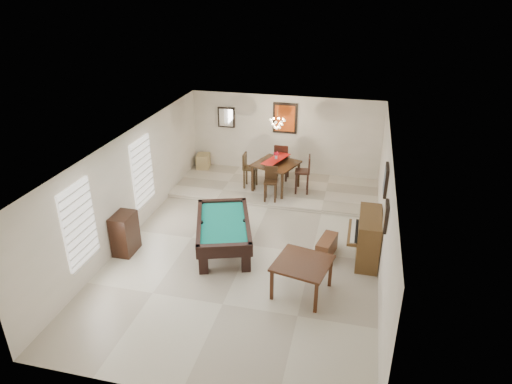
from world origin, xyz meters
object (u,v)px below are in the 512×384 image
at_px(dining_table, 276,174).
at_px(dining_chair_south, 271,184).
at_px(dining_chair_west, 250,171).
at_px(dining_chair_east, 302,174).
at_px(pool_table, 224,236).
at_px(dining_chair_north, 282,161).
at_px(corner_bench, 203,161).
at_px(apothecary_chest, 125,233).
at_px(piano_bench, 326,247).
at_px(square_table, 302,277).
at_px(chandelier, 277,120).
at_px(flower_vase, 276,155).
at_px(upright_piano, 363,237).

relative_size(dining_table, dining_chair_south, 1.18).
xyz_separation_m(dining_chair_west, dining_chair_east, (1.55, -0.00, 0.04)).
relative_size(pool_table, dining_chair_east, 1.97).
xyz_separation_m(dining_chair_north, corner_bench, (-2.70, 0.31, -0.35)).
distance_m(apothecary_chest, corner_bench, 5.10).
distance_m(piano_bench, dining_table, 3.59).
bearing_deg(piano_bench, corner_bench, 137.04).
bearing_deg(piano_bench, apothecary_chest, -168.44).
bearing_deg(corner_bench, square_table, -54.08).
bearing_deg(dining_chair_east, apothecary_chest, -49.59).
relative_size(dining_chair_south, corner_bench, 1.91).
bearing_deg(chandelier, square_table, -72.78).
distance_m(flower_vase, corner_bench, 2.99).
bearing_deg(upright_piano, corner_bench, 142.07).
xyz_separation_m(square_table, dining_chair_west, (-2.21, 4.54, 0.28)).
bearing_deg(corner_bench, dining_table, -22.21).
xyz_separation_m(flower_vase, dining_chair_south, (0.01, -0.78, -0.58)).
bearing_deg(dining_chair_north, chandelier, 86.57).
height_order(dining_chair_south, dining_chair_north, dining_chair_north).
bearing_deg(dining_chair_east, dining_chair_north, -145.21).
xyz_separation_m(dining_chair_south, dining_chair_east, (0.78, 0.74, 0.08)).
distance_m(dining_table, dining_chair_east, 0.79).
relative_size(upright_piano, dining_chair_south, 1.38).
relative_size(dining_chair_south, chandelier, 1.62).
xyz_separation_m(dining_chair_north, chandelier, (-0.05, -0.65, 1.50)).
distance_m(apothecary_chest, dining_chair_north, 5.55).
distance_m(square_table, flower_vase, 4.87).
xyz_separation_m(square_table, apothecary_chest, (-4.22, 0.57, 0.12)).
bearing_deg(dining_chair_north, corner_bench, -5.72).
bearing_deg(square_table, dining_table, 107.53).
bearing_deg(dining_table, pool_table, -99.55).
bearing_deg(dining_chair_west, chandelier, -78.94).
bearing_deg(corner_bench, dining_chair_west, -30.73).
xyz_separation_m(piano_bench, apothecary_chest, (-4.58, -0.94, 0.27)).
relative_size(corner_bench, chandelier, 0.85).
distance_m(square_table, dining_table, 4.81).
height_order(square_table, apothecary_chest, apothecary_chest).
height_order(piano_bench, dining_table, dining_table).
relative_size(piano_bench, dining_table, 0.69).
relative_size(square_table, dining_table, 0.92).
distance_m(dining_table, dining_chair_west, 0.77).
bearing_deg(chandelier, dining_chair_north, 85.68).
height_order(dining_table, flower_vase, flower_vase).
height_order(piano_bench, dining_chair_south, dining_chair_south).
relative_size(square_table, dining_chair_south, 1.09).
height_order(dining_table, dining_chair_south, dining_chair_south).
xyz_separation_m(pool_table, dining_chair_west, (-0.19, 3.36, 0.28)).
bearing_deg(square_table, apothecary_chest, 172.36).
distance_m(dining_table, flower_vase, 0.59).
bearing_deg(piano_bench, dining_chair_east, 108.66).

